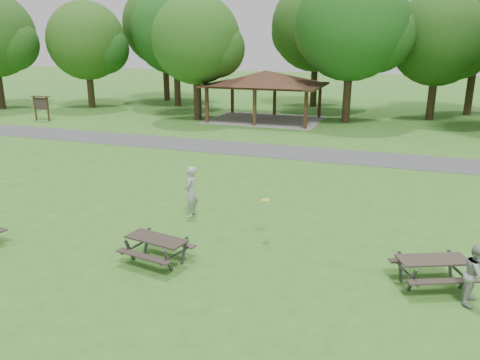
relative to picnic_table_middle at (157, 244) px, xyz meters
name	(u,v)px	position (x,y,z in m)	size (l,w,h in m)	color
ground	(160,259)	(-0.04, 0.19, -0.55)	(160.00, 160.00, 0.00)	#316B1E
asphalt_path	(283,152)	(-0.04, 14.19, -0.54)	(120.00, 3.20, 0.02)	#434345
pavilion	(266,80)	(-4.04, 24.19, 2.51)	(8.60, 7.01, 3.76)	#3E2116
notice_board	(41,104)	(-20.04, 18.19, 0.76)	(1.60, 0.30, 1.88)	#372414
tree_row_b	(88,43)	(-20.96, 25.72, 5.11)	(7.14, 6.80, 9.28)	#312215
tree_row_c	(176,33)	(-13.94, 29.22, 5.98)	(8.19, 7.80, 10.67)	#312115
tree_row_d	(197,42)	(-8.96, 22.72, 5.22)	(6.93, 6.60, 9.27)	black
tree_row_e	(353,28)	(2.06, 25.22, 6.23)	(8.40, 8.00, 11.02)	#312216
tree_row_f	(439,41)	(8.05, 28.72, 5.29)	(7.35, 7.00, 9.55)	black
tree_deep_a	(165,27)	(-16.94, 32.72, 6.58)	(8.40, 8.00, 11.38)	#331F16
tree_deep_b	(318,29)	(-1.94, 33.22, 6.33)	(8.40, 8.00, 11.13)	black
picnic_table_middle	(157,244)	(0.00, 0.00, 0.00)	(1.94, 1.66, 0.75)	black
picnic_table_far	(432,265)	(7.13, 1.17, 0.00)	(2.14, 1.96, 0.75)	#2E2821
frisbee_in_flight	(266,200)	(2.37, 2.54, 0.72)	(0.29, 0.29, 0.02)	yellow
frisbee_thrower	(191,192)	(-0.63, 3.57, 0.34)	(0.65, 0.43, 1.79)	#A7A7AA
frisbee_catcher	(476,275)	(8.03, 0.59, 0.19)	(0.72, 0.56, 1.48)	#97989A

